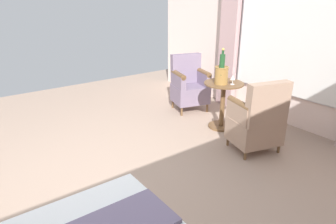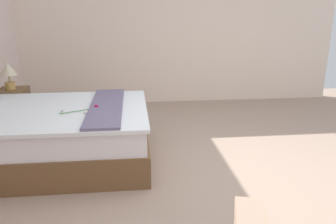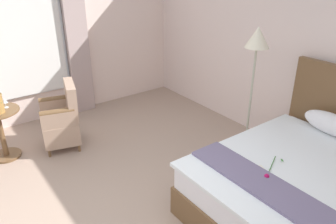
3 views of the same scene
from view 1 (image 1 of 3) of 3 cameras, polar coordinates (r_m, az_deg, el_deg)
ground_plane at (r=3.21m, az=-15.48°, el=-15.36°), size 8.00×8.00×0.00m
wall_window_side at (r=4.81m, az=22.98°, el=13.93°), size 0.27×6.02×2.81m
side_table_round at (r=4.51m, az=10.36°, el=1.83°), size 0.57×0.57×0.70m
champagne_bucket at (r=4.33m, az=10.16°, el=7.36°), size 0.20×0.20×0.50m
wine_glass_near_bucket at (r=4.33m, az=12.23°, el=6.34°), size 0.07×0.07×0.13m
wine_glass_near_edge at (r=4.52m, az=9.40°, el=7.20°), size 0.07×0.07×0.14m
armchair_by_window at (r=3.90m, az=16.68°, el=-1.60°), size 0.69×0.63×0.95m
armchair_facing_bed at (r=5.18m, az=4.05°, el=5.15°), size 0.67×0.64×0.95m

